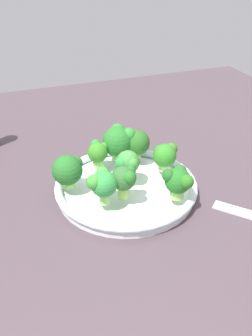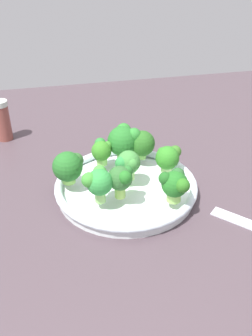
{
  "view_description": "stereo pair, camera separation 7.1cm",
  "coord_description": "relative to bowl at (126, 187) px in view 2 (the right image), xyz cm",
  "views": [
    {
      "loc": [
        -59.18,
        24.57,
        43.51
      ],
      "look_at": [
        -2.22,
        3.7,
        5.85
      ],
      "focal_mm": 39.66,
      "sensor_mm": 36.0,
      "label": 1
    },
    {
      "loc": [
        -61.23,
        17.75,
        43.51
      ],
      "look_at": [
        -2.22,
        3.7,
        5.85
      ],
      "focal_mm": 39.66,
      "sensor_mm": 36.0,
      "label": 2
    }
  ],
  "objects": [
    {
      "name": "broccoli_floret_3",
      "position": [
        -4.89,
        2.04,
        5.45
      ],
      "size": [
        4.97,
        4.76,
        6.33
      ],
      "color": "#88B34D",
      "rests_on": "bowl"
    },
    {
      "name": "broccoli_floret_0",
      "position": [
        7.65,
        3.38,
        4.55
      ],
      "size": [
        4.72,
        4.45,
        5.39
      ],
      "color": "#83C35A",
      "rests_on": "bowl"
    },
    {
      "name": "broccoli_floret_6",
      "position": [
        9.15,
        -1.66,
        5.61
      ],
      "size": [
        6.68,
        7.14,
        7.29
      ],
      "color": "#94CC64",
      "rests_on": "bowl"
    },
    {
      "name": "broccoli_floret_4",
      "position": [
        0.57,
        -0.53,
        4.99
      ],
      "size": [
        4.91,
        5.08,
        6.06
      ],
      "color": "#9DD871",
      "rests_on": "bowl"
    },
    {
      "name": "broccoli_floret_5",
      "position": [
        2.08,
        10.92,
        4.95
      ],
      "size": [
        5.83,
        6.14,
        6.47
      ],
      "color": "#92D05C",
      "rests_on": "bowl"
    },
    {
      "name": "broccoli_floret_8",
      "position": [
        -8.21,
        -6.97,
        5.06
      ],
      "size": [
        5.6,
        5.35,
        6.03
      ],
      "color": "#92C65B",
      "rests_on": "bowl"
    },
    {
      "name": "broccoli_floret_2",
      "position": [
        8.02,
        -4.87,
        5.1
      ],
      "size": [
        5.51,
        6.22,
        6.37
      ],
      "color": "#7BBF54",
      "rests_on": "bowl"
    },
    {
      "name": "broccoli_floret_1",
      "position": [
        -5.15,
        6.26,
        5.57
      ],
      "size": [
        5.67,
        5.61,
        6.54
      ],
      "color": "#8AC266",
      "rests_on": "bowl"
    },
    {
      "name": "pepper_shaker",
      "position": [
        29.93,
        24.31,
        3.72
      ],
      "size": [
        3.84,
        3.84,
        10.24
      ],
      "color": "brown",
      "rests_on": "ground_plane"
    },
    {
      "name": "broccoli_floret_7",
      "position": [
        1.6,
        -9.02,
        4.61
      ],
      "size": [
        4.81,
        5.53,
        5.62
      ],
      "color": "#9AC975",
      "rests_on": "bowl"
    },
    {
      "name": "ground_plane",
      "position": [
        2.22,
        -3.7,
        -2.7
      ],
      "size": [
        130.0,
        130.0,
        2.5
      ],
      "primitive_type": "cube",
      "color": "#45383E"
    },
    {
      "name": "bowl",
      "position": [
        0.0,
        0.0,
        0.0
      ],
      "size": [
        28.19,
        28.19,
        2.85
      ],
      "color": "white",
      "rests_on": "ground_plane"
    }
  ]
}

